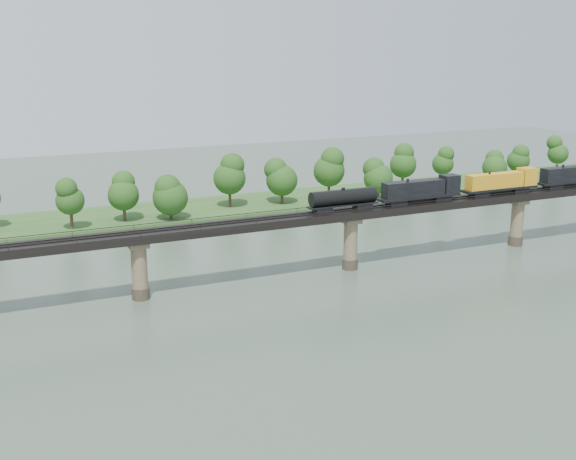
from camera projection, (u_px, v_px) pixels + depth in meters
name	position (u px, v px, depth m)	size (l,w,h in m)	color
ground	(445.00, 323.00, 110.45)	(400.00, 400.00, 0.00)	#3B4B3C
far_bank	(246.00, 206.00, 185.17)	(300.00, 24.00, 1.60)	#2A4E1F
bridge	(350.00, 241.00, 135.51)	(236.00, 30.00, 11.50)	#473A2D
bridge_superstructure	(351.00, 208.00, 133.91)	(220.00, 4.90, 0.75)	black
far_treeline	(220.00, 181.00, 175.92)	(289.06, 17.54, 13.60)	#382619
freight_train	(475.00, 185.00, 144.65)	(71.83, 2.80, 4.94)	black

